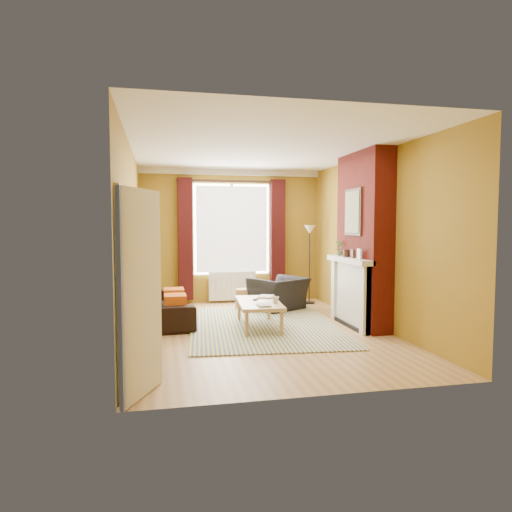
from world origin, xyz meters
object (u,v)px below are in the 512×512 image
object	(u,v)px
sofa	(165,304)
wicker_stool	(243,299)
coffee_table	(259,304)
floor_lamp	(310,242)
armchair	(279,294)

from	to	relation	value
sofa	wicker_stool	bearing A→B (deg)	-63.67
sofa	coffee_table	distance (m)	1.67
coffee_table	sofa	bearing A→B (deg)	155.14
sofa	floor_lamp	bearing A→B (deg)	-71.52
floor_lamp	coffee_table	bearing A→B (deg)	-127.06
coffee_table	floor_lamp	world-z (taller)	floor_lamp
armchair	sofa	bearing A→B (deg)	-14.47
wicker_stool	floor_lamp	size ratio (longest dim) A/B	0.24
floor_lamp	armchair	bearing A→B (deg)	-144.61
sofa	armchair	world-z (taller)	armchair
coffee_table	floor_lamp	xyz separation A→B (m)	(1.52, 2.01, 0.91)
armchair	coffee_table	xyz separation A→B (m)	(-0.71, -1.43, 0.07)
sofa	armchair	xyz separation A→B (m)	(2.16, 0.62, 0.02)
armchair	wicker_stool	distance (m)	0.70
sofa	wicker_stool	size ratio (longest dim) A/B	5.13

